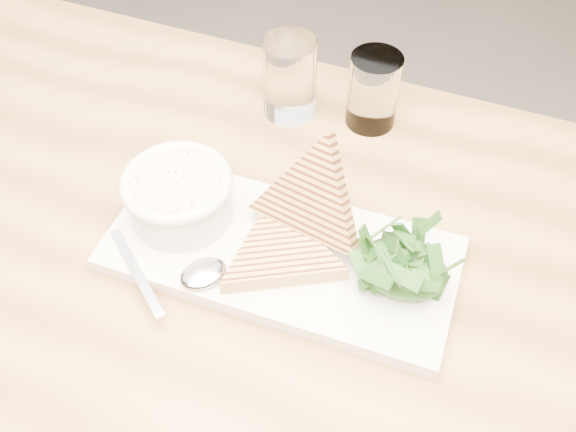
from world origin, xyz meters
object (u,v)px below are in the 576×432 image
at_px(soup_bowl, 180,200).
at_px(glass_near, 290,78).
at_px(glass_far, 373,91).
at_px(platter, 281,254).
at_px(table_top, 179,262).

xyz_separation_m(soup_bowl, glass_near, (0.04, 0.23, 0.01)).
bearing_deg(soup_bowl, glass_far, 60.01).
bearing_deg(platter, soup_bowl, 177.84).
bearing_deg(glass_near, table_top, -95.79).
height_order(table_top, platter, platter).
bearing_deg(glass_near, platter, -70.21).
relative_size(table_top, glass_far, 11.50).
distance_m(platter, soup_bowl, 0.12).
distance_m(table_top, glass_far, 0.32).
distance_m(soup_bowl, glass_far, 0.28).
xyz_separation_m(table_top, glass_near, (0.03, 0.27, 0.07)).
relative_size(platter, soup_bowl, 3.31).
relative_size(table_top, platter, 3.05).
bearing_deg(platter, glass_far, 85.04).
xyz_separation_m(table_top, platter, (0.11, 0.03, 0.03)).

